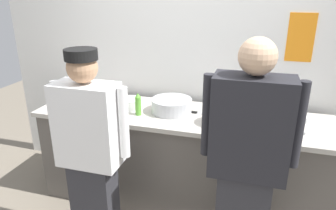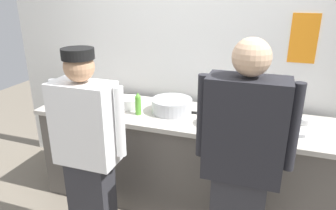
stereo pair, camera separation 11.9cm
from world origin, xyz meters
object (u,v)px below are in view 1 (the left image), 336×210
object	(u,v)px
mixing_bowl_steel	(172,105)
squeeze_bottle_secondary	(246,104)
chef_near_left	(91,152)
chef_center	(247,163)
ramekin_yellow_sauce	(79,96)
squeeze_bottle_spare	(138,104)
ramekin_red_sauce	(304,119)
chefs_knife	(200,113)
sheet_tray	(270,124)
ramekin_orange_sauce	(63,105)
plate_stack_front	(217,118)
squeeze_bottle_primary	(87,102)
ramekin_green_sauce	(105,105)
plate_stack_rear	(131,103)

from	to	relation	value
mixing_bowl_steel	squeeze_bottle_secondary	xyz separation A→B (m)	(0.64, 0.14, 0.03)
chef_near_left	mixing_bowl_steel	bearing A→B (deg)	63.43
chef_center	ramekin_yellow_sauce	size ratio (longest dim) A/B	19.13
squeeze_bottle_spare	ramekin_red_sauce	world-z (taller)	squeeze_bottle_spare
ramekin_red_sauce	chefs_knife	bearing A→B (deg)	-175.75
sheet_tray	squeeze_bottle_spare	xyz separation A→B (m)	(-1.11, -0.09, 0.08)
squeeze_bottle_secondary	chefs_knife	world-z (taller)	squeeze_bottle_secondary
ramekin_orange_sauce	ramekin_red_sauce	size ratio (longest dim) A/B	1.20
chef_center	squeeze_bottle_secondary	bearing A→B (deg)	93.96
plate_stack_front	ramekin_red_sauce	bearing A→B (deg)	18.95
squeeze_bottle_secondary	ramekin_yellow_sauce	bearing A→B (deg)	-178.49
chef_near_left	chefs_knife	xyz separation A→B (m)	(0.64, 0.80, 0.06)
ramekin_red_sauce	squeeze_bottle_spare	bearing A→B (deg)	-170.10
chefs_knife	ramekin_yellow_sauce	bearing A→B (deg)	177.00
chef_near_left	sheet_tray	distance (m)	1.43
plate_stack_front	chef_center	bearing A→B (deg)	-64.02
mixing_bowl_steel	chef_center	bearing A→B (deg)	-45.17
sheet_tray	squeeze_bottle_primary	size ratio (longest dim) A/B	2.55
ramekin_green_sauce	ramekin_orange_sauce	distance (m)	0.39
plate_stack_rear	plate_stack_front	bearing A→B (deg)	-8.68
squeeze_bottle_secondary	squeeze_bottle_spare	size ratio (longest dim) A/B	0.95
chef_near_left	chef_center	world-z (taller)	chef_center
mixing_bowl_steel	ramekin_orange_sauce	distance (m)	1.02
plate_stack_rear	squeeze_bottle_primary	xyz separation A→B (m)	(-0.36, -0.16, 0.04)
chef_center	chefs_knife	xyz separation A→B (m)	(-0.45, 0.73, 0.01)
ramekin_green_sauce	ramekin_red_sauce	distance (m)	1.77
ramekin_orange_sauce	squeeze_bottle_secondary	bearing A→B (deg)	11.13
squeeze_bottle_spare	sheet_tray	bearing A→B (deg)	4.59
chef_near_left	ramekin_orange_sauce	bearing A→B (deg)	136.00
ramekin_yellow_sauce	ramekin_orange_sauce	bearing A→B (deg)	-88.85
chefs_knife	ramekin_green_sauce	bearing A→B (deg)	-174.94
sheet_tray	chefs_knife	distance (m)	0.60
chefs_knife	squeeze_bottle_primary	bearing A→B (deg)	-168.07
chef_near_left	squeeze_bottle_spare	distance (m)	0.66
chef_near_left	ramekin_yellow_sauce	world-z (taller)	chef_near_left
squeeze_bottle_spare	squeeze_bottle_primary	bearing A→B (deg)	-175.99
plate_stack_front	squeeze_bottle_spare	size ratio (longest dim) A/B	1.23
squeeze_bottle_secondary	chefs_knife	distance (m)	0.41
chef_center	plate_stack_rear	world-z (taller)	chef_center
sheet_tray	ramekin_yellow_sauce	distance (m)	1.86
plate_stack_rear	ramekin_green_sauce	bearing A→B (deg)	-173.13
plate_stack_front	sheet_tray	distance (m)	0.43
squeeze_bottle_primary	chefs_knife	distance (m)	1.03
plate_stack_front	ramekin_red_sauce	xyz separation A→B (m)	(0.70, 0.24, -0.02)
sheet_tray	plate_stack_rear	bearing A→B (deg)	178.18
ramekin_green_sauce	chefs_knife	xyz separation A→B (m)	(0.89, 0.08, -0.01)
plate_stack_rear	chefs_knife	bearing A→B (deg)	4.35
squeeze_bottle_spare	chefs_knife	distance (m)	0.55
plate_stack_front	squeeze_bottle_secondary	xyz separation A→B (m)	(0.21, 0.28, 0.04)
plate_stack_front	chefs_knife	size ratio (longest dim) A/B	0.90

